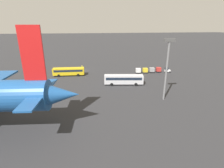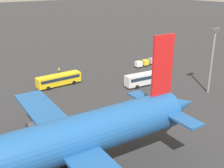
{
  "view_description": "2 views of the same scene",
  "coord_description": "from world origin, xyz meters",
  "px_view_note": "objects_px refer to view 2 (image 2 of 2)",
  "views": [
    {
      "loc": [
        -2.2,
        74.73,
        19.48
      ],
      "look_at": [
        -9.22,
        25.46,
        2.08
      ],
      "focal_mm": 28.0,
      "sensor_mm": 36.0,
      "label": 1
    },
    {
      "loc": [
        36.21,
        71.22,
        26.4
      ],
      "look_at": [
        -0.21,
        23.21,
        3.97
      ],
      "focal_mm": 45.0,
      "sensor_mm": 36.0,
      "label": 2
    }
  ],
  "objects_px": {
    "airplane": "(62,142)",
    "worker_person": "(59,70)",
    "cargo_cart_red": "(157,59)",
    "cargo_cart_yellow": "(145,63)",
    "cargo_cart_white": "(139,64)",
    "baggage_tug": "(166,59)",
    "cargo_cart_grey": "(151,61)",
    "shuttle_bus_far": "(147,78)",
    "shuttle_bus_near": "(59,79)"
  },
  "relations": [
    {
      "from": "cargo_cart_red",
      "to": "cargo_cart_yellow",
      "type": "distance_m",
      "value": 5.92
    },
    {
      "from": "airplane",
      "to": "baggage_tug",
      "type": "height_order",
      "value": "airplane"
    },
    {
      "from": "cargo_cart_red",
      "to": "worker_person",
      "type": "bearing_deg",
      "value": -17.37
    },
    {
      "from": "shuttle_bus_far",
      "to": "cargo_cart_red",
      "type": "relative_size",
      "value": 6.06
    },
    {
      "from": "shuttle_bus_near",
      "to": "baggage_tug",
      "type": "bearing_deg",
      "value": -179.3
    },
    {
      "from": "shuttle_bus_near",
      "to": "baggage_tug",
      "type": "relative_size",
      "value": 4.8
    },
    {
      "from": "shuttle_bus_far",
      "to": "worker_person",
      "type": "height_order",
      "value": "shuttle_bus_far"
    },
    {
      "from": "cargo_cart_red",
      "to": "shuttle_bus_far",
      "type": "bearing_deg",
      "value": 36.89
    },
    {
      "from": "shuttle_bus_far",
      "to": "worker_person",
      "type": "xyz_separation_m",
      "value": [
        14.15,
        -23.12,
        -1.09
      ]
    },
    {
      "from": "worker_person",
      "to": "cargo_cart_yellow",
      "type": "bearing_deg",
      "value": 158.23
    },
    {
      "from": "cargo_cart_red",
      "to": "cargo_cart_grey",
      "type": "xyz_separation_m",
      "value": [
        2.95,
        0.15,
        0.0
      ]
    },
    {
      "from": "cargo_cart_red",
      "to": "cargo_cart_yellow",
      "type": "xyz_separation_m",
      "value": [
        5.91,
        0.39,
        0.0
      ]
    },
    {
      "from": "shuttle_bus_far",
      "to": "cargo_cart_yellow",
      "type": "xyz_separation_m",
      "value": [
        -11.67,
        -12.81,
        -0.77
      ]
    },
    {
      "from": "worker_person",
      "to": "cargo_cart_white",
      "type": "xyz_separation_m",
      "value": [
        -22.87,
        10.32,
        0.32
      ]
    },
    {
      "from": "airplane",
      "to": "shuttle_bus_far",
      "type": "bearing_deg",
      "value": -143.47
    },
    {
      "from": "airplane",
      "to": "cargo_cart_yellow",
      "type": "height_order",
      "value": "airplane"
    },
    {
      "from": "shuttle_bus_near",
      "to": "cargo_cart_yellow",
      "type": "xyz_separation_m",
      "value": [
        -30.75,
        0.65,
        -0.64
      ]
    },
    {
      "from": "airplane",
      "to": "worker_person",
      "type": "height_order",
      "value": "airplane"
    },
    {
      "from": "baggage_tug",
      "to": "cargo_cart_yellow",
      "type": "height_order",
      "value": "baggage_tug"
    },
    {
      "from": "shuttle_bus_far",
      "to": "cargo_cart_red",
      "type": "distance_m",
      "value": 22.0
    },
    {
      "from": "shuttle_bus_far",
      "to": "cargo_cart_white",
      "type": "height_order",
      "value": "shuttle_bus_far"
    },
    {
      "from": "shuttle_bus_near",
      "to": "cargo_cart_red",
      "type": "relative_size",
      "value": 5.57
    },
    {
      "from": "worker_person",
      "to": "cargo_cart_grey",
      "type": "bearing_deg",
      "value": 160.71
    },
    {
      "from": "baggage_tug",
      "to": "cargo_cart_grey",
      "type": "bearing_deg",
      "value": 0.86
    },
    {
      "from": "shuttle_bus_near",
      "to": "cargo_cart_grey",
      "type": "distance_m",
      "value": 33.71
    },
    {
      "from": "cargo_cart_yellow",
      "to": "cargo_cart_white",
      "type": "xyz_separation_m",
      "value": [
        2.95,
        0.01,
        0.0
      ]
    },
    {
      "from": "airplane",
      "to": "worker_person",
      "type": "relative_size",
      "value": 26.99
    },
    {
      "from": "worker_person",
      "to": "cargo_cart_red",
      "type": "bearing_deg",
      "value": 162.63
    },
    {
      "from": "cargo_cart_grey",
      "to": "cargo_cart_white",
      "type": "xyz_separation_m",
      "value": [
        5.91,
        0.25,
        0.0
      ]
    },
    {
      "from": "baggage_tug",
      "to": "cargo_cart_grey",
      "type": "distance_m",
      "value": 6.55
    },
    {
      "from": "shuttle_bus_far",
      "to": "cargo_cart_white",
      "type": "distance_m",
      "value": 15.51
    },
    {
      "from": "cargo_cart_white",
      "to": "cargo_cart_grey",
      "type": "bearing_deg",
      "value": -177.6
    },
    {
      "from": "shuttle_bus_far",
      "to": "cargo_cart_yellow",
      "type": "distance_m",
      "value": 17.35
    },
    {
      "from": "airplane",
      "to": "shuttle_bus_near",
      "type": "xyz_separation_m",
      "value": [
        -17.51,
        -35.93,
        -5.42
      ]
    },
    {
      "from": "cargo_cart_grey",
      "to": "airplane",
      "type": "bearing_deg",
      "value": 34.75
    },
    {
      "from": "worker_person",
      "to": "cargo_cart_red",
      "type": "height_order",
      "value": "cargo_cart_red"
    },
    {
      "from": "cargo_cart_grey",
      "to": "cargo_cart_white",
      "type": "distance_m",
      "value": 5.91
    },
    {
      "from": "baggage_tug",
      "to": "cargo_cart_yellow",
      "type": "bearing_deg",
      "value": 3.39
    },
    {
      "from": "cargo_cart_white",
      "to": "worker_person",
      "type": "bearing_deg",
      "value": -24.29
    },
    {
      "from": "airplane",
      "to": "cargo_cart_white",
      "type": "height_order",
      "value": "airplane"
    },
    {
      "from": "shuttle_bus_near",
      "to": "cargo_cart_white",
      "type": "xyz_separation_m",
      "value": [
        -27.79,
        0.65,
        -0.64
      ]
    },
    {
      "from": "cargo_cart_yellow",
      "to": "baggage_tug",
      "type": "bearing_deg",
      "value": 179.06
    },
    {
      "from": "cargo_cart_yellow",
      "to": "shuttle_bus_far",
      "type": "bearing_deg",
      "value": 47.66
    },
    {
      "from": "shuttle_bus_far",
      "to": "worker_person",
      "type": "bearing_deg",
      "value": -50.55
    },
    {
      "from": "baggage_tug",
      "to": "cargo_cart_yellow",
      "type": "relative_size",
      "value": 1.16
    },
    {
      "from": "worker_person",
      "to": "cargo_cart_yellow",
      "type": "xyz_separation_m",
      "value": [
        -25.82,
        10.31,
        0.32
      ]
    },
    {
      "from": "airplane",
      "to": "cargo_cart_red",
      "type": "bearing_deg",
      "value": -141.66
    },
    {
      "from": "worker_person",
      "to": "cargo_cart_red",
      "type": "distance_m",
      "value": 33.24
    },
    {
      "from": "cargo_cart_red",
      "to": "cargo_cart_white",
      "type": "xyz_separation_m",
      "value": [
        8.86,
        0.39,
        0.0
      ]
    },
    {
      "from": "shuttle_bus_near",
      "to": "cargo_cart_grey",
      "type": "height_order",
      "value": "shuttle_bus_near"
    }
  ]
}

